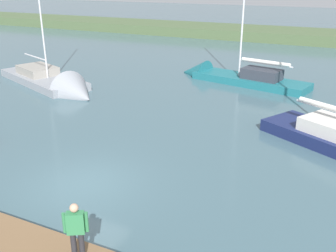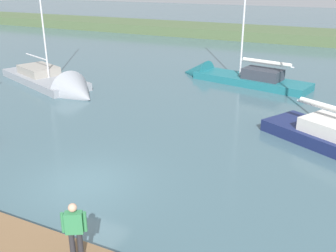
{
  "view_description": "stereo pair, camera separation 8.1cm",
  "coord_description": "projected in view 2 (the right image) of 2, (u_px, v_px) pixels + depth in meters",
  "views": [
    {
      "loc": [
        -8.38,
        10.14,
        7.31
      ],
      "look_at": [
        -1.77,
        -3.56,
        1.42
      ],
      "focal_mm": 41.19,
      "sensor_mm": 36.0,
      "label": 1
    },
    {
      "loc": [
        -8.45,
        10.1,
        7.31
      ],
      "look_at": [
        -1.77,
        -3.56,
        1.42
      ],
      "focal_mm": 41.19,
      "sensor_mm": 36.0,
      "label": 2
    }
  ],
  "objects": [
    {
      "name": "ground_plane",
      "position": [
        85.0,
        184.0,
        14.57
      ],
      "size": [
        200.0,
        200.0,
        0.0
      ],
      "primitive_type": "plane",
      "color": "#42606B"
    },
    {
      "name": "far_shoreline",
      "position": [
        284.0,
        40.0,
        48.24
      ],
      "size": [
        180.0,
        8.0,
        2.4
      ],
      "primitive_type": "cube",
      "color": "#4C603D",
      "rests_on": "ground_plane"
    },
    {
      "name": "sailboat_near_dock",
      "position": [
        59.0,
        86.0,
        26.97
      ],
      "size": [
        10.88,
        6.48,
        12.74
      ],
      "rotation": [
        0.0,
        0.0,
        2.77
      ],
      "color": "gray",
      "rests_on": "ground_plane"
    },
    {
      "name": "sailboat_far_right",
      "position": [
        231.0,
        78.0,
        28.99
      ],
      "size": [
        10.45,
        4.45,
        12.6
      ],
      "rotation": [
        0.0,
        0.0,
        -0.21
      ],
      "color": "#1E6B75",
      "rests_on": "ground_plane"
    },
    {
      "name": "person_on_dock",
      "position": [
        75.0,
        228.0,
        9.38
      ],
      "size": [
        0.55,
        0.41,
        1.61
      ],
      "rotation": [
        0.0,
        0.0,
        5.23
      ],
      "color": "#28282D",
      "rests_on": "dock_pier"
    }
  ]
}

